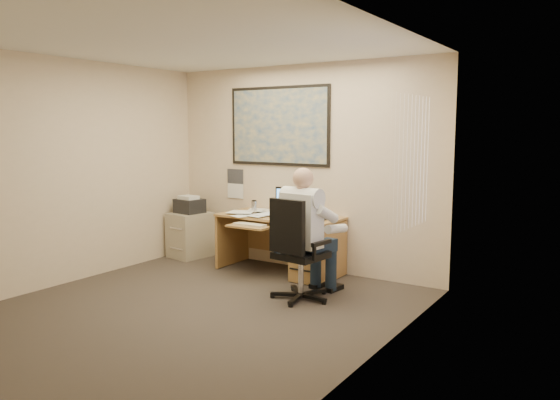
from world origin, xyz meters
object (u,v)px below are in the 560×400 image
Objects in this scene: desk at (302,241)px; person at (303,234)px; filing_cabinet at (190,231)px; office_chair at (299,270)px.

person is (0.48, -0.81, 0.28)m from desk.
office_chair is at bearing -12.88° from filing_cabinet.
desk is 1.77× the size of filing_cabinet.
person is at bearing -59.24° from desk.
office_chair is 0.78× the size of person.
person reaches higher than filing_cabinet.
person is at bearing 101.81° from office_chair.
office_chair reaches higher than filing_cabinet.
filing_cabinet is 2.57m from office_chair.
office_chair reaches higher than desk.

